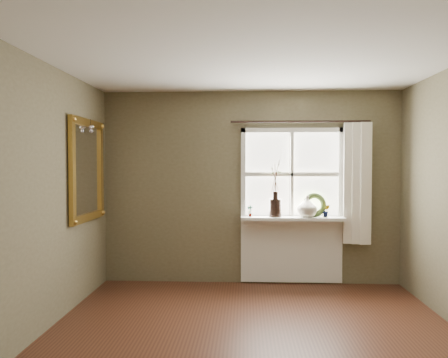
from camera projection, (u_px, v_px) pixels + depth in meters
floor at (254, 354)px, 3.71m from camera, size 4.50×4.50×0.00m
ceiling at (255, 46)px, 3.62m from camera, size 4.50×4.50×0.00m
wall_back at (251, 187)px, 5.96m from camera, size 4.00×0.10×2.60m
wall_left at (16, 201)px, 3.76m from camera, size 0.10×4.50×2.60m
wall_front at (270, 265)px, 1.37m from camera, size 4.00×0.10×2.60m
window_frame at (292, 174)px, 5.85m from camera, size 1.36×0.06×1.24m
window_sill at (292, 218)px, 5.77m from camera, size 1.36×0.26×0.04m
window_apron at (291, 250)px, 5.89m from camera, size 1.36×0.04×0.88m
dark_jug at (275, 208)px, 5.77m from camera, size 0.20×0.20×0.24m
cream_vase at (307, 206)px, 5.75m from camera, size 0.33×0.33×0.28m
wreath at (315, 207)px, 5.79m from camera, size 0.34×0.20×0.33m
potted_plant_left at (250, 211)px, 5.79m from camera, size 0.09×0.07×0.15m
potted_plant_right at (326, 211)px, 5.74m from camera, size 0.09×0.08×0.17m
curtain at (357, 183)px, 5.72m from camera, size 0.36×0.12×1.59m
curtain_rod at (300, 122)px, 5.77m from camera, size 1.84×0.03×0.03m
gilt_mirror at (87, 170)px, 5.21m from camera, size 0.10×1.02×1.21m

